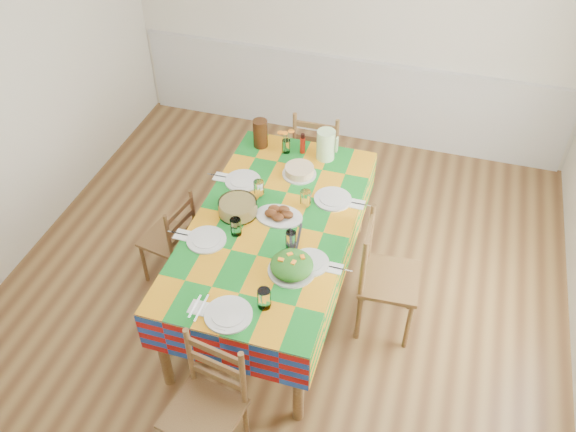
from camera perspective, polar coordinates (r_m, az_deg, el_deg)
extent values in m
cube|color=brown|center=(4.95, -1.13, -8.37)|extent=(4.50, 5.00, 0.04)
cube|color=silver|center=(6.12, 6.24, 18.21)|extent=(4.50, 0.04, 2.70)
cube|color=silver|center=(6.27, 5.83, 14.27)|extent=(4.41, 0.06, 0.04)
cube|color=silver|center=(6.50, 5.59, 10.82)|extent=(4.41, 0.03, 0.90)
cylinder|color=brown|center=(4.28, -11.66, -12.05)|extent=(0.08, 0.08, 0.77)
cylinder|color=brown|center=(4.04, 1.00, -15.47)|extent=(0.08, 0.08, 0.77)
cylinder|color=brown|center=(5.49, -3.01, 3.58)|extent=(0.08, 0.08, 0.77)
cylinder|color=brown|center=(5.31, 6.78, 1.71)|extent=(0.08, 0.08, 0.77)
cube|color=brown|center=(4.41, -1.43, -0.85)|extent=(1.08, 2.06, 0.04)
cube|color=#9A0F0D|center=(4.40, -1.43, -0.62)|extent=(1.13, 2.10, 0.01)
cube|color=#9A0F0D|center=(4.67, -7.99, -0.76)|extent=(0.01, 2.10, 0.33)
cube|color=#9A0F0D|center=(4.42, 5.60, -3.64)|extent=(0.01, 2.10, 0.33)
cube|color=#9A0F0D|center=(3.87, -6.29, -12.60)|extent=(1.13, 0.01, 0.33)
cube|color=#9A0F0D|center=(5.28, 2.12, 5.46)|extent=(1.13, 0.01, 0.33)
cylinder|color=silver|center=(3.82, -5.60, -9.17)|extent=(0.30, 0.30, 0.02)
cylinder|color=silver|center=(3.81, -5.61, -9.06)|extent=(0.21, 0.21, 0.01)
cylinder|color=white|center=(3.80, -2.24, -7.73)|extent=(0.08, 0.08, 0.15)
cube|color=white|center=(3.88, -8.39, -8.49)|extent=(0.11, 0.11, 0.01)
cube|color=silver|center=(3.89, -8.71, -8.36)|extent=(0.01, 0.19, 0.00)
cube|color=silver|center=(3.87, -8.09, -8.52)|extent=(0.01, 0.22, 0.00)
cylinder|color=silver|center=(4.29, -7.64, -2.22)|extent=(0.28, 0.28, 0.01)
cylinder|color=silver|center=(4.28, -7.65, -2.12)|extent=(0.20, 0.20, 0.01)
cylinder|color=white|center=(4.27, -4.91, -1.02)|extent=(0.08, 0.08, 0.13)
cube|color=white|center=(4.36, -9.89, -1.75)|extent=(0.10, 0.10, 0.01)
cube|color=silver|center=(4.36, -10.14, -1.65)|extent=(0.18, 0.01, 0.00)
cube|color=silver|center=(4.35, -9.65, -1.76)|extent=(0.21, 0.01, 0.00)
cylinder|color=silver|center=(4.76, -4.25, 3.31)|extent=(0.28, 0.28, 0.01)
cylinder|color=silver|center=(4.75, -4.25, 3.41)|extent=(0.20, 0.20, 0.01)
cylinder|color=white|center=(4.58, -2.74, 2.57)|extent=(0.08, 0.08, 0.14)
cube|color=white|center=(4.82, -6.34, 3.66)|extent=(0.10, 0.10, 0.01)
cube|color=silver|center=(4.82, -6.57, 3.75)|extent=(0.18, 0.01, 0.00)
cube|color=silver|center=(4.81, -6.11, 3.67)|extent=(0.21, 0.01, 0.00)
cylinder|color=silver|center=(4.10, 2.03, -4.36)|extent=(0.26, 0.26, 0.01)
cylinder|color=silver|center=(4.09, 2.04, -4.26)|extent=(0.19, 0.19, 0.01)
cylinder|color=white|center=(4.17, 0.27, -2.22)|extent=(0.07, 0.07, 0.13)
cube|color=white|center=(4.08, 4.44, -4.90)|extent=(0.10, 0.10, 0.01)
cube|color=silver|center=(4.08, 4.17, -4.80)|extent=(0.17, 0.01, 0.00)
cube|color=silver|center=(4.07, 4.71, -4.91)|extent=(0.20, 0.01, 0.00)
cylinder|color=silver|center=(4.59, 4.21, 1.60)|extent=(0.28, 0.28, 0.01)
cylinder|color=silver|center=(4.58, 4.22, 1.70)|extent=(0.20, 0.20, 0.01)
cylinder|color=white|center=(4.48, 1.65, 1.62)|extent=(0.08, 0.08, 0.14)
cube|color=white|center=(4.57, 6.51, 1.11)|extent=(0.11, 0.11, 0.01)
cube|color=silver|center=(4.56, 6.26, 1.21)|extent=(0.18, 0.01, 0.00)
cube|color=silver|center=(4.56, 6.78, 1.11)|extent=(0.21, 0.01, 0.00)
ellipsoid|color=silver|center=(4.43, -0.85, -0.04)|extent=(0.35, 0.25, 0.02)
ellipsoid|color=black|center=(4.39, -0.08, 0.14)|extent=(0.09, 0.08, 0.05)
ellipsoid|color=black|center=(4.43, -0.41, 0.59)|extent=(0.09, 0.08, 0.05)
ellipsoid|color=black|center=(4.44, -1.29, 0.66)|extent=(0.09, 0.08, 0.05)
ellipsoid|color=black|center=(4.40, -1.62, 0.26)|extent=(0.09, 0.08, 0.05)
ellipsoid|color=black|center=(4.37, -0.97, -0.11)|extent=(0.09, 0.08, 0.05)
cylinder|color=silver|center=(4.05, 0.35, -5.10)|extent=(0.32, 0.32, 0.01)
ellipsoid|color=#124913|center=(4.01, 0.35, -4.61)|extent=(0.29, 0.29, 0.13)
cube|color=orange|center=(3.96, -0.66, -4.10)|extent=(0.04, 0.03, 0.01)
cube|color=orange|center=(3.99, 0.19, -3.60)|extent=(0.05, 0.04, 0.01)
cube|color=orange|center=(3.94, 0.52, -4.36)|extent=(0.03, 0.04, 0.01)
cube|color=orange|center=(3.97, 1.37, -3.85)|extent=(0.04, 0.05, 0.01)
cylinder|color=white|center=(4.45, -4.72, 0.79)|extent=(0.29, 0.29, 0.10)
cylinder|color=#D0C36E|center=(4.45, -4.72, 0.78)|extent=(0.26, 0.26, 0.09)
cylinder|color=silver|center=(4.81, 1.06, 3.95)|extent=(0.27, 0.27, 0.01)
cylinder|color=#D3B081|center=(4.79, 1.07, 4.30)|extent=(0.23, 0.23, 0.06)
cube|color=black|center=(4.26, 0.27, -2.13)|extent=(0.12, 0.29, 0.01)
cube|color=black|center=(4.27, 0.98, -2.08)|extent=(0.06, 0.30, 0.01)
cylinder|color=white|center=(5.03, -0.17, 6.55)|extent=(0.07, 0.07, 0.11)
cylinder|color=#3D7828|center=(5.01, -0.38, 7.00)|extent=(0.01, 0.01, 0.16)
ellipsoid|color=orange|center=(4.97, -0.71, 7.81)|extent=(0.05, 0.05, 0.02)
cylinder|color=#3D7828|center=(5.01, 0.02, 6.99)|extent=(0.01, 0.01, 0.16)
ellipsoid|color=orange|center=(4.96, 0.31, 7.94)|extent=(0.05, 0.05, 0.02)
cylinder|color=#3D7828|center=(4.99, -0.22, 6.87)|extent=(0.01, 0.01, 0.16)
ellipsoid|color=orange|center=(4.91, -0.30, 7.77)|extent=(0.05, 0.05, 0.02)
cylinder|color=#B61C0E|center=(5.00, 1.37, 6.81)|extent=(0.04, 0.04, 0.18)
cylinder|color=#C0ECA6|center=(4.93, 3.56, 6.67)|extent=(0.15, 0.15, 0.26)
cylinder|color=#331A0B|center=(5.07, -2.60, 7.73)|extent=(0.12, 0.12, 0.24)
cube|color=silver|center=(3.76, -6.35, -10.41)|extent=(0.08, 0.02, 0.02)
cylinder|color=brown|center=(4.21, -8.49, -16.71)|extent=(0.04, 0.04, 0.46)
cylinder|color=brown|center=(4.09, -3.95, -18.80)|extent=(0.04, 0.04, 0.46)
cube|color=brown|center=(3.87, -7.93, -17.86)|extent=(0.49, 0.47, 0.03)
cylinder|color=brown|center=(3.81, -9.14, -12.80)|extent=(0.04, 0.04, 0.51)
cylinder|color=brown|center=(3.68, -4.23, -15.01)|extent=(0.04, 0.04, 0.51)
cube|color=brown|center=(3.83, -6.62, -14.75)|extent=(0.36, 0.08, 0.05)
cube|color=brown|center=(3.72, -6.78, -13.64)|extent=(0.36, 0.08, 0.05)
cube|color=brown|center=(3.61, -6.95, -12.45)|extent=(0.36, 0.08, 0.05)
cylinder|color=brown|center=(5.90, 5.03, 4.67)|extent=(0.04, 0.04, 0.47)
cylinder|color=brown|center=(5.96, 1.51, 5.27)|extent=(0.04, 0.04, 0.47)
cylinder|color=brown|center=(5.63, 4.28, 2.58)|extent=(0.04, 0.04, 0.47)
cylinder|color=brown|center=(5.69, 0.62, 3.24)|extent=(0.04, 0.04, 0.47)
cube|color=brown|center=(5.64, 2.94, 5.95)|extent=(0.44, 0.42, 0.03)
cylinder|color=brown|center=(5.32, 4.52, 6.60)|extent=(0.04, 0.04, 0.52)
cylinder|color=brown|center=(5.39, 0.63, 7.25)|extent=(0.04, 0.04, 0.52)
cube|color=brown|center=(5.41, 2.53, 6.04)|extent=(0.37, 0.03, 0.05)
cube|color=brown|center=(5.33, 2.57, 7.21)|extent=(0.37, 0.03, 0.05)
cube|color=brown|center=(5.26, 2.62, 8.41)|extent=(0.37, 0.03, 0.05)
cylinder|color=brown|center=(5.26, -11.21, -2.08)|extent=(0.03, 0.03, 0.40)
cylinder|color=brown|center=(5.10, -13.32, -4.30)|extent=(0.03, 0.03, 0.40)
cylinder|color=brown|center=(5.12, -8.47, -3.19)|extent=(0.03, 0.03, 0.40)
cylinder|color=brown|center=(4.95, -10.54, -5.52)|extent=(0.03, 0.03, 0.40)
cube|color=brown|center=(4.95, -11.20, -2.01)|extent=(0.42, 0.44, 0.03)
cylinder|color=brown|center=(4.82, -8.88, 0.34)|extent=(0.03, 0.03, 0.45)
cylinder|color=brown|center=(4.64, -11.09, -2.01)|extent=(0.03, 0.03, 0.45)
cube|color=brown|center=(4.79, -9.84, -1.60)|extent=(0.08, 0.32, 0.04)
cube|color=brown|center=(4.71, -10.00, -0.57)|extent=(0.08, 0.32, 0.04)
cube|color=brown|center=(4.64, -10.17, 0.48)|extent=(0.08, 0.32, 0.04)
cylinder|color=brown|center=(4.58, 11.17, -10.08)|extent=(0.04, 0.04, 0.48)
cylinder|color=brown|center=(4.83, 11.56, -6.57)|extent=(0.04, 0.04, 0.48)
cylinder|color=brown|center=(4.58, 6.64, -9.39)|extent=(0.04, 0.04, 0.48)
cylinder|color=brown|center=(4.83, 7.30, -5.92)|extent=(0.04, 0.04, 0.48)
cube|color=brown|center=(4.51, 9.52, -5.86)|extent=(0.45, 0.47, 0.03)
cylinder|color=brown|center=(4.20, 7.03, -5.06)|extent=(0.04, 0.04, 0.53)
cylinder|color=brown|center=(4.47, 7.72, -1.55)|extent=(0.04, 0.04, 0.53)
cube|color=brown|center=(4.41, 7.27, -4.22)|extent=(0.04, 0.38, 0.05)
cube|color=brown|center=(4.31, 7.42, -2.95)|extent=(0.04, 0.38, 0.05)
cube|color=brown|center=(4.21, 7.58, -1.62)|extent=(0.04, 0.38, 0.05)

